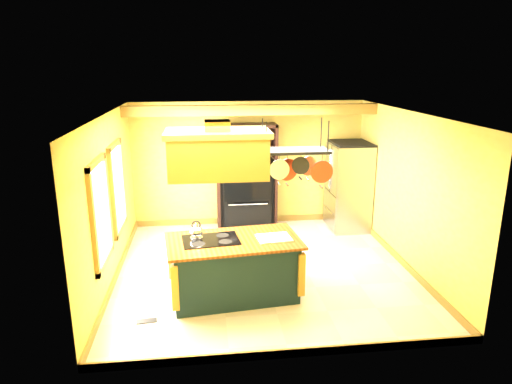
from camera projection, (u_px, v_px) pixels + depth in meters
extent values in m
plane|color=beige|center=(263.00, 270.00, 7.95)|extent=(5.00, 5.00, 0.00)
plane|color=white|center=(264.00, 114.00, 7.22)|extent=(5.00, 5.00, 0.00)
cube|color=gold|center=(249.00, 164.00, 9.97)|extent=(5.00, 0.02, 2.70)
cube|color=gold|center=(293.00, 256.00, 5.19)|extent=(5.00, 0.02, 2.70)
cube|color=gold|center=(109.00, 200.00, 7.30)|extent=(0.02, 5.00, 2.70)
cube|color=gold|center=(407.00, 191.00, 7.87)|extent=(0.02, 5.00, 2.70)
cube|color=olive|center=(253.00, 110.00, 8.87)|extent=(5.00, 0.15, 0.20)
cube|color=olive|center=(101.00, 213.00, 6.53)|extent=(0.06, 1.06, 1.56)
cube|color=white|center=(102.00, 213.00, 6.53)|extent=(0.02, 0.85, 1.34)
cube|color=olive|center=(118.00, 188.00, 7.87)|extent=(0.06, 1.06, 1.56)
cube|color=white|center=(119.00, 188.00, 7.87)|extent=(0.02, 0.85, 1.34)
cube|color=black|center=(234.00, 269.00, 6.96)|extent=(1.93, 1.19, 0.88)
cube|color=brown|center=(233.00, 241.00, 6.83)|extent=(2.10, 1.32, 0.04)
cube|color=black|center=(211.00, 240.00, 6.80)|extent=(0.89, 0.66, 0.01)
ellipsoid|color=silver|center=(196.00, 231.00, 6.86)|extent=(0.20, 0.20, 0.16)
cube|color=white|center=(274.00, 238.00, 6.87)|extent=(0.54, 0.44, 0.02)
cube|color=#B2732C|center=(218.00, 157.00, 6.46)|extent=(1.39, 0.75, 0.59)
cube|color=olive|center=(217.00, 133.00, 6.37)|extent=(1.47, 0.83, 0.08)
cube|color=#B2732C|center=(217.00, 128.00, 6.35)|extent=(0.35, 0.35, 0.21)
cube|color=black|center=(294.00, 151.00, 6.57)|extent=(0.98, 0.49, 0.04)
cylinder|color=black|center=(266.00, 138.00, 6.27)|extent=(0.02, 0.02, 0.45)
cylinder|color=black|center=(321.00, 133.00, 6.74)|extent=(0.02, 0.02, 0.45)
cylinder|color=black|center=(266.00, 164.00, 6.67)|extent=(0.25, 0.03, 0.25)
cylinder|color=silver|center=(279.00, 170.00, 6.51)|extent=(0.29, 0.03, 0.29)
cylinder|color=#BD432F|center=(287.00, 170.00, 6.73)|extent=(0.33, 0.03, 0.33)
cylinder|color=black|center=(301.00, 166.00, 6.54)|extent=(0.25, 0.03, 0.25)
cylinder|color=silver|center=(308.00, 166.00, 6.75)|extent=(0.29, 0.03, 0.29)
cylinder|color=#BD432F|center=(322.00, 172.00, 6.60)|extent=(0.33, 0.03, 0.33)
cube|color=#979A9F|center=(349.00, 187.00, 9.75)|extent=(0.77, 0.94, 1.85)
cube|color=#979A9F|center=(335.00, 171.00, 9.37)|extent=(0.03, 0.45, 1.00)
cube|color=#979A9F|center=(329.00, 166.00, 9.82)|extent=(0.03, 0.45, 1.00)
cube|color=#979A9F|center=(330.00, 210.00, 9.84)|extent=(0.03, 0.91, 0.78)
cube|color=black|center=(347.00, 226.00, 9.99)|extent=(0.73, 0.90, 0.06)
cube|color=black|center=(245.00, 174.00, 9.98)|extent=(1.27, 0.06, 2.25)
cube|color=black|center=(218.00, 178.00, 9.68)|extent=(0.06, 0.54, 2.25)
cube|color=black|center=(275.00, 176.00, 9.82)|extent=(0.06, 0.54, 2.25)
cube|color=black|center=(246.00, 170.00, 9.71)|extent=(1.27, 0.54, 0.05)
cube|color=black|center=(247.00, 197.00, 9.90)|extent=(1.15, 0.44, 1.21)
cube|color=black|center=(248.00, 189.00, 9.52)|extent=(0.99, 0.04, 0.54)
cube|color=black|center=(248.00, 214.00, 9.67)|extent=(0.99, 0.04, 0.49)
cube|color=black|center=(246.00, 159.00, 9.64)|extent=(1.15, 0.48, 0.02)
cube|color=black|center=(246.00, 147.00, 9.57)|extent=(1.15, 0.48, 0.02)
cube|color=black|center=(246.00, 134.00, 9.50)|extent=(1.15, 0.48, 0.03)
cylinder|color=white|center=(232.00, 157.00, 9.55)|extent=(0.22, 0.22, 0.07)
cylinder|color=teal|center=(263.00, 142.00, 9.53)|extent=(0.10, 0.10, 0.17)
cube|color=black|center=(147.00, 321.00, 6.35)|extent=(0.29, 0.15, 0.01)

